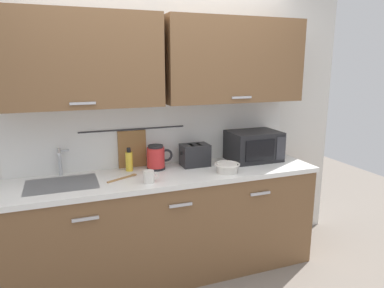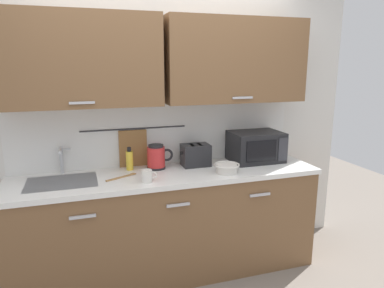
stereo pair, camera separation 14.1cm
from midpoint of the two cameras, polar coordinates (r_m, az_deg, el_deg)
counter_unit at (r=3.08m, az=-2.65°, el=-12.56°), size 2.53×0.64×0.90m
back_wall_assembly at (r=3.02m, az=-3.84°, el=7.99°), size 3.70×0.41×2.50m
sink_faucet at (r=3.00m, az=-19.05°, el=-1.98°), size 0.09×0.17×0.22m
microwave at (r=3.30m, az=11.45°, el=-0.40°), size 0.46×0.35×0.27m
electric_kettle at (r=3.01m, az=-4.39°, el=-2.11°), size 0.23×0.16×0.21m
dish_soap_bottle at (r=3.00m, az=-8.72°, el=-2.56°), size 0.06×0.06×0.20m
mug_near_sink at (r=2.69m, az=-5.73°, el=-5.16°), size 0.12×0.08×0.09m
mixing_bowl at (r=2.92m, az=6.98°, el=-3.81°), size 0.21×0.21×0.08m
toaster at (r=3.09m, az=1.89°, el=-1.79°), size 0.26×0.17×0.19m
wooden_spoon at (r=2.84m, az=-9.33°, el=-5.14°), size 0.26×0.15×0.01m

